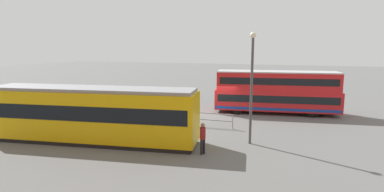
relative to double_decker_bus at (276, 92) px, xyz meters
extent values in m
plane|color=#616160|center=(4.46, 2.37, -1.94)|extent=(160.00, 160.00, 0.00)
cube|color=red|center=(-0.01, 0.00, -0.70)|extent=(11.00, 4.01, 1.78)
cube|color=red|center=(-0.01, 0.00, 0.97)|extent=(10.66, 3.86, 1.56)
cube|color=black|center=(-0.01, 0.00, -0.49)|extent=(10.47, 3.96, 0.64)
cube|color=black|center=(-0.01, 0.00, 1.05)|extent=(10.13, 3.82, 0.60)
cube|color=#193FA5|center=(-0.01, 0.00, -1.34)|extent=(10.79, 4.02, 0.24)
cube|color=#B2B2B7|center=(-0.01, 0.00, 1.80)|extent=(10.66, 3.86, 0.10)
cylinder|color=black|center=(3.29, 0.46, -1.44)|extent=(1.33, 2.62, 1.00)
cylinder|color=black|center=(-2.93, -0.41, -1.44)|extent=(1.33, 2.62, 1.00)
cube|color=#E5B70C|center=(10.31, 12.38, -0.19)|extent=(13.49, 4.40, 3.01)
cube|color=black|center=(10.31, 12.38, 0.11)|extent=(12.97, 4.36, 0.90)
cube|color=gray|center=(10.31, 12.38, 1.41)|extent=(13.20, 4.16, 0.20)
cube|color=black|center=(10.31, 12.38, -1.82)|extent=(13.21, 4.24, 0.25)
cylinder|color=#33384C|center=(9.14, 6.96, -1.53)|extent=(0.14, 0.14, 0.82)
cylinder|color=#33384C|center=(9.17, 7.18, -1.53)|extent=(0.14, 0.14, 0.82)
cylinder|color=maroon|center=(9.15, 7.07, -0.80)|extent=(0.35, 0.35, 0.63)
sphere|color=tan|center=(9.15, 7.07, -0.38)|extent=(0.22, 0.22, 0.22)
cylinder|color=black|center=(3.12, 12.43, -1.51)|extent=(0.14, 0.14, 0.88)
cylinder|color=black|center=(3.04, 12.23, -1.51)|extent=(0.14, 0.14, 0.88)
cylinder|color=maroon|center=(3.08, 12.33, -0.73)|extent=(0.42, 0.42, 0.68)
sphere|color=#8C6647|center=(3.08, 12.33, -0.27)|extent=(0.24, 0.24, 0.24)
cube|color=gray|center=(7.48, 6.70, -0.89)|extent=(9.85, 0.30, 0.06)
cube|color=gray|center=(7.48, 6.70, -1.39)|extent=(9.85, 0.30, 0.06)
cylinder|color=gray|center=(2.55, 6.58, -1.42)|extent=(0.07, 0.07, 1.05)
cylinder|color=gray|center=(7.48, 6.70, -1.42)|extent=(0.07, 0.07, 1.05)
cylinder|color=gray|center=(12.41, 6.82, -1.42)|extent=(0.07, 0.07, 1.05)
cylinder|color=slate|center=(13.43, 6.08, -0.82)|extent=(0.10, 0.10, 2.24)
cube|color=#1999D8|center=(13.43, 6.12, -0.11)|extent=(1.16, 0.32, 0.62)
cylinder|color=#4C4C51|center=(0.87, 9.55, 1.28)|extent=(0.16, 0.16, 6.45)
sphere|color=#F2EFCC|center=(0.87, 9.55, 4.66)|extent=(0.36, 0.36, 0.36)
camera|label=1|loc=(-1.63, 27.79, 3.97)|focal=28.33mm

